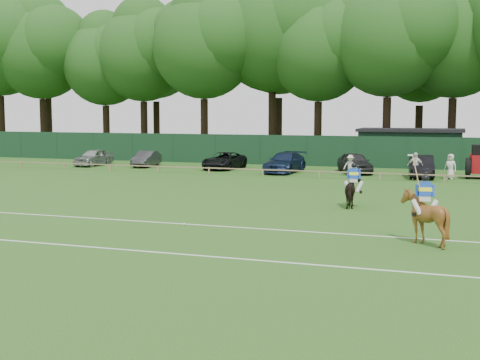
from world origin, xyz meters
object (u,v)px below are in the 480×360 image
at_px(sedan_grey, 146,159).
at_px(tractor, 480,162).
at_px(estate_black, 421,166).
at_px(utility_shed, 410,147).
at_px(horse_dark, 353,191).
at_px(hatch_grey, 355,163).
at_px(spectator_right, 450,167).
at_px(suv_black, 224,161).
at_px(polo_ball, 184,224).
at_px(horse_chestnut, 424,217).
at_px(sedan_silver, 94,157).
at_px(spectator_left, 350,166).
at_px(spectator_mid, 415,166).
at_px(sedan_navy, 285,163).

relative_size(sedan_grey, tractor, 1.38).
relative_size(estate_black, utility_shed, 0.54).
bearing_deg(estate_black, horse_dark, -104.12).
bearing_deg(hatch_grey, spectator_right, -41.14).
bearing_deg(suv_black, spectator_right, -2.90).
xyz_separation_m(hatch_grey, spectator_right, (6.61, -2.02, 0.08)).
bearing_deg(utility_shed, polo_ball, -101.54).
relative_size(polo_ball, utility_shed, 0.01).
bearing_deg(horse_dark, tractor, -120.22).
xyz_separation_m(sedan_grey, hatch_grey, (16.78, 0.02, 0.13)).
distance_m(horse_chestnut, hatch_grey, 24.81).
bearing_deg(sedan_grey, horse_dark, -47.39).
height_order(sedan_silver, spectator_left, spectator_left).
bearing_deg(sedan_grey, utility_shed, 14.48).
relative_size(spectator_left, spectator_mid, 0.82).
relative_size(sedan_silver, spectator_left, 2.76).
height_order(sedan_grey, spectator_right, spectator_right).
bearing_deg(sedan_navy, spectator_left, -7.98).
height_order(sedan_navy, spectator_mid, spectator_mid).
bearing_deg(spectator_mid, sedan_grey, 176.26).
height_order(sedan_silver, hatch_grey, hatch_grey).
relative_size(sedan_silver, sedan_grey, 1.07).
distance_m(sedan_navy, spectator_left, 5.08).
relative_size(horse_dark, sedan_silver, 0.44).
height_order(suv_black, tractor, tractor).
distance_m(horse_chestnut, sedan_silver, 36.01).
relative_size(spectator_right, utility_shed, 0.20).
bearing_deg(spectator_right, tractor, 55.37).
height_order(horse_chestnut, spectator_right, horse_chestnut).
relative_size(horse_dark, utility_shed, 0.21).
xyz_separation_m(horse_dark, sedan_grey, (-19.30, 16.46, -0.13)).
bearing_deg(sedan_silver, spectator_right, 0.70).
distance_m(sedan_silver, utility_shed, 26.02).
distance_m(hatch_grey, polo_ball, 23.59).
distance_m(sedan_navy, polo_ball, 22.35).
bearing_deg(spectator_mid, estate_black, 84.36).
bearing_deg(sedan_grey, tractor, -8.67).
xyz_separation_m(horse_chestnut, sedan_navy, (-11.03, 22.93, -0.21)).
bearing_deg(tractor, spectator_mid, -153.48).
xyz_separation_m(sedan_silver, suv_black, (11.21, 0.61, -0.04)).
bearing_deg(sedan_silver, tractor, 3.23).
bearing_deg(polo_ball, horse_chestnut, -4.15).
bearing_deg(suv_black, sedan_grey, -176.32).
bearing_deg(sedan_silver, suv_black, 6.62).
distance_m(spectator_mid, spectator_right, 2.42).
bearing_deg(spectator_right, sedan_silver, -160.60).
bearing_deg(utility_shed, suv_black, -149.43).
xyz_separation_m(spectator_left, utility_shed, (3.28, 10.07, 0.80)).
relative_size(sedan_silver, tractor, 1.48).
bearing_deg(sedan_navy, hatch_grey, 17.27).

